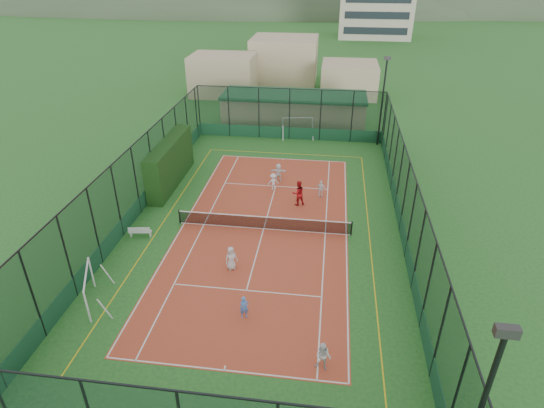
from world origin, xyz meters
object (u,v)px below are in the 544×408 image
Objects in this scene: futsal_goal_far at (297,127)px; child_far_right at (321,189)px; clubhouse at (294,108)px; child_near_left at (231,258)px; white_bench at (140,231)px; coach at (298,193)px; child_far_left at (273,182)px; floodlight_ne at (382,102)px; child_near_right at (323,357)px; child_far_back at (278,172)px; child_near_mid at (244,307)px; futsal_goal_near at (90,289)px.

child_far_right is (2.84, -12.50, -0.32)m from futsal_goal_far.
clubhouse is at bearing 89.73° from futsal_goal_far.
clubhouse is 4.96× the size of futsal_goal_far.
futsal_goal_far is 22.30m from child_near_left.
white_bench is 0.76× the size of coach.
child_near_left reaches higher than child_far_left.
futsal_goal_far is at bearing -117.81° from child_far_left.
child_near_right is (-4.28, -27.80, -3.39)m from floodlight_ne.
child_far_back is at bearing -21.96° from child_far_right.
futsal_goal_far is 11.89m from child_far_left.
child_far_right is 0.90× the size of child_far_back.
floodlight_ne is 25.06m from white_bench.
futsal_goal_far is at bearing 57.97° from white_bench.
child_far_right is at bearing 23.50° from white_bench.
clubhouse is 10.68× the size of white_bench.
white_bench is 21.41m from futsal_goal_far.
coach is at bearing 114.31° from child_near_right.
child_far_right is at bearing 146.40° from child_far_left.
white_bench is at bearing 43.62° from child_far_right.
futsal_goal_far is (8.56, 19.62, 0.59)m from white_bench.
child_far_back is at bearing -120.21° from child_far_left.
futsal_goal_far reaches higher than child_far_back.
floodlight_ne is 8.51m from futsal_goal_far.
child_near_mid is at bearing 86.93° from child_far_back.
futsal_goal_near is 2.06× the size of child_near_right.
floodlight_ne is at bearing -32.12° from clubhouse.
futsal_goal_far is 26.07m from child_near_mid.
white_bench is 1.08× the size of child_far_right.
child_near_left is 8.64m from child_near_right.
white_bench is 7.09m from child_near_left.
floodlight_ne is 26.60m from child_near_mid.
coach is (3.22, 8.23, 0.20)m from child_near_left.
clubhouse is 4.46m from futsal_goal_far.
child_near_right is at bearing -93.09° from futsal_goal_far.
child_far_left is (-0.11, -16.21, -0.88)m from clubhouse.
floodlight_ne is at bearing -17.68° from futsal_goal_far.
futsal_goal_far reaches higher than white_bench.
child_near_left reaches higher than child_far_right.
clubhouse is (-8.60, 5.40, -2.55)m from floodlight_ne.
child_near_right is (12.17, -2.71, -0.23)m from futsal_goal_near.
floodlight_ne reaches higher than child_near_mid.
floodlight_ne reaches higher than futsal_goal_far.
futsal_goal_near is 17.80m from child_far_right.
child_far_back is (-4.24, 18.68, 0.00)m from child_near_right.
child_far_left reaches higher than child_far_right.
clubhouse reaches higher than child_near_left.
white_bench is 10.34m from child_near_mid.
child_near_right is 19.15m from child_far_back.
clubhouse is 10.44× the size of child_near_right.
white_bench is 0.97× the size of child_far_back.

